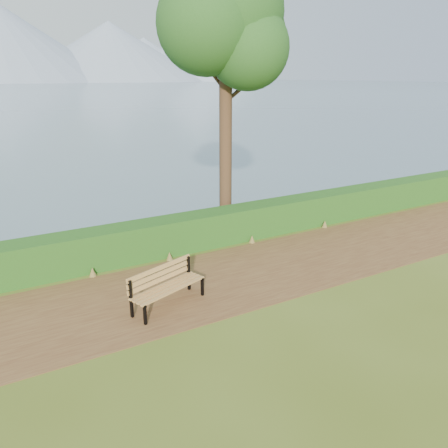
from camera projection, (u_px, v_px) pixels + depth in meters
ground at (243, 280)px, 10.87m from camera, size 140.00×140.00×0.00m
path at (236, 275)px, 11.12m from camera, size 40.00×3.40×0.01m
hedge at (196, 231)px, 12.86m from camera, size 32.00×0.85×1.00m
bench at (165, 284)px, 9.55m from camera, size 1.86×1.08×0.90m
tree at (226, 19)px, 12.61m from camera, size 4.34×3.56×8.58m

